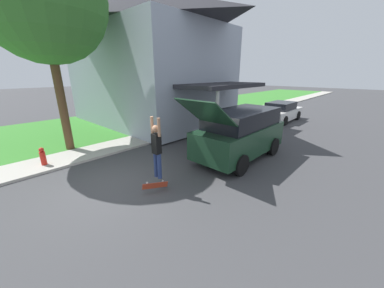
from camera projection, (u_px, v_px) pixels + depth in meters
ground_plane at (115, 186)px, 6.99m from camera, size 120.00×120.00×0.00m
lawn at (136, 121)px, 16.32m from camera, size 10.00×80.00×0.08m
sidewalk at (175, 131)px, 13.47m from camera, size 1.80×80.00×0.10m
house at (148, 58)px, 15.06m from camera, size 13.43×7.98×8.61m
suv_parked at (240, 133)px, 8.96m from camera, size 2.06×5.16×2.75m
car_down_street at (281, 112)px, 16.31m from camera, size 1.91×4.51×1.44m
skateboarder at (157, 148)px, 6.41m from camera, size 0.41×0.22×1.91m
skateboard at (155, 185)px, 6.65m from camera, size 0.37×0.75×0.30m
fire_hydrant at (43, 156)px, 8.27m from camera, size 0.20×0.20×0.70m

